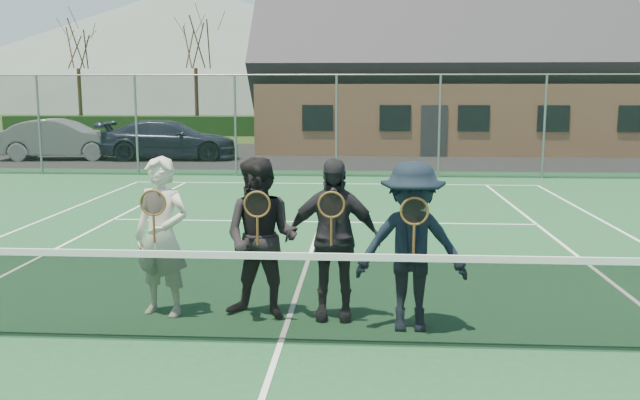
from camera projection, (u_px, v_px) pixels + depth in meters
The scene contains 20 objects.
ground at pixel (343, 156), 26.51m from camera, with size 220.00×220.00×0.00m, color #2E4619.
court_surface at pixel (280, 345), 6.81m from camera, with size 30.00×30.00×0.02m, color #1C4C2B.
tarmac_carpark at pixel (242, 156), 26.77m from camera, with size 40.00×12.00×0.01m, color black.
hedge_row at pixel (350, 126), 38.24m from camera, with size 40.00×1.20×1.10m, color black.
hill_west at pixel (191, 47), 100.57m from camera, with size 110.00×110.00×18.00m, color #52625A.
hill_centre at pixel (499, 31), 97.35m from camera, with size 120.00×120.00×22.00m, color slate.
car_b at pixel (62, 139), 25.15m from camera, with size 1.59×4.56×1.50m, color gray.
car_c at pixel (170, 140), 25.20m from camera, with size 2.05×5.04×1.46m, color #1B2237.
court_markings at pixel (280, 343), 6.81m from camera, with size 11.03×23.83×0.01m.
tennis_net at pixel (280, 294), 6.72m from camera, with size 11.68×0.08×1.10m.
perimeter_fence at pixel (336, 126), 19.86m from camera, with size 30.07×0.07×3.02m.
clubhouse at pixel (438, 57), 29.56m from camera, with size 15.60×8.20×7.70m.
tree_a at pixel (76, 34), 39.42m from camera, with size 3.20×3.20×7.77m.
tree_b at pixel (195, 34), 38.97m from camera, with size 3.20×3.20×7.77m.
tree_c at pixel (386, 33), 38.26m from camera, with size 3.20×3.20×7.77m.
tree_d at pixel (567, 32), 37.62m from camera, with size 3.20×3.20×7.77m.
player_a at pixel (162, 237), 7.58m from camera, with size 0.75×0.59×1.80m.
player_b at pixel (262, 238), 7.49m from camera, with size 1.01×0.86×1.80m.
player_c at pixel (332, 239), 7.47m from camera, with size 1.06×0.51×1.80m.
player_d at pixel (412, 247), 7.09m from camera, with size 1.17×0.67×1.80m.
Camera 1 is at (0.82, -6.45, 2.54)m, focal length 38.00 mm.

